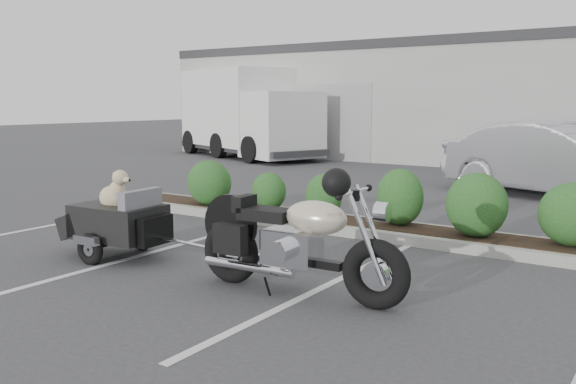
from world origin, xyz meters
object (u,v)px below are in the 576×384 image
Objects in this scene: motorcycle at (297,243)px; sedan at (559,160)px; pet_trailer at (118,220)px; dumpster at (549,154)px; delivery_truck at (247,115)px.

sedan is at bearing 80.17° from motorcycle.
motorcycle is 1.25× the size of pet_trailer.
pet_trailer is at bearing 176.14° from motorcycle.
pet_trailer is 9.28m from sedan.
motorcycle reaches higher than pet_trailer.
pet_trailer is at bearing -90.43° from dumpster.
sedan is at bearing 62.78° from pet_trailer.
dumpster is (-0.83, 3.32, -0.14)m from sedan.
motorcycle is 16.24m from delivery_truck.
delivery_truck is at bearing -170.01° from dumpster.
motorcycle is at bearing -77.18° from dumpster.
motorcycle is 0.51× the size of sedan.
motorcycle is 0.34× the size of delivery_truck.
sedan is 3.43m from dumpster.
motorcycle is 2.79m from pet_trailer.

